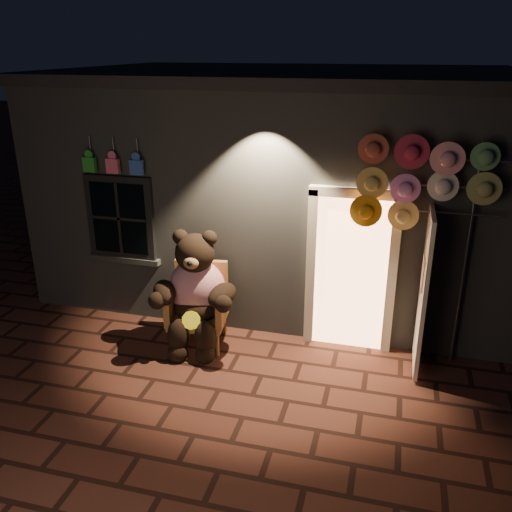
% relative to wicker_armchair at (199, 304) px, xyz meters
% --- Properties ---
extents(ground, '(60.00, 60.00, 0.00)m').
position_rel_wicker_armchair_xyz_m(ground, '(0.61, -1.05, -0.55)').
color(ground, '#50291E').
rests_on(ground, ground).
extents(shop_building, '(7.30, 5.95, 3.51)m').
position_rel_wicker_armchair_xyz_m(shop_building, '(0.62, 2.94, 1.19)').
color(shop_building, slate).
rests_on(shop_building, ground).
extents(wicker_armchair, '(0.84, 0.78, 1.10)m').
position_rel_wicker_armchair_xyz_m(wicker_armchair, '(0.00, 0.00, 0.00)').
color(wicker_armchair, '#9F683D').
rests_on(wicker_armchair, ground).
extents(teddy_bear, '(1.20, 1.00, 1.66)m').
position_rel_wicker_armchair_xyz_m(teddy_bear, '(0.01, -0.14, 0.24)').
color(teddy_bear, '#AD1230').
rests_on(teddy_bear, ground).
extents(hat_rack, '(1.69, 0.22, 2.84)m').
position_rel_wicker_armchair_xyz_m(hat_rack, '(2.69, 0.23, 1.79)').
color(hat_rack, '#59595E').
rests_on(hat_rack, ground).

